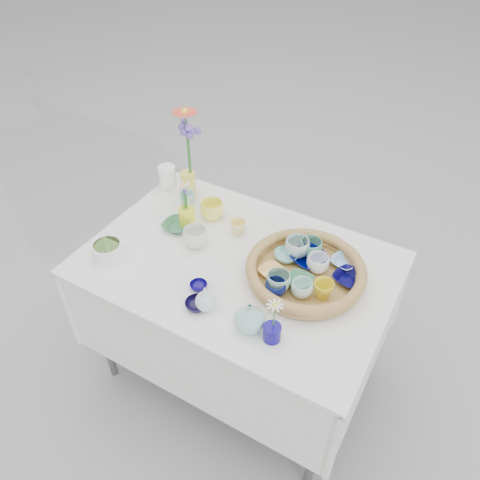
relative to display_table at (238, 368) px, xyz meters
The scene contains 34 objects.
ground 0.00m from the display_table, ahead, with size 80.00×80.00×0.00m, color #9B9B97.
display_table is the anchor object (origin of this frame).
wicker_tray 0.85m from the display_table, 10.12° to the left, with size 0.47×0.47×0.08m, color #A27145, non-canonical shape.
tray_ceramic_0 0.85m from the display_table, 26.35° to the left, with size 0.14×0.14×0.03m, color #000557.
tray_ceramic_1 0.92m from the display_table, 13.60° to the left, with size 0.12×0.12×0.03m, color #06043E.
tray_ceramic_2 0.90m from the display_table, ahead, with size 0.08×0.08×0.07m, color yellow.
tray_ceramic_3 0.84m from the display_table, ahead, with size 0.10×0.10×0.02m, color #3F845B.
tray_ceramic_4 0.85m from the display_table, 17.17° to the right, with size 0.09×0.09×0.07m, color #87B899.
tray_ceramic_5 0.82m from the display_table, 30.07° to the left, with size 0.10×0.10×0.03m, color #86C7BE.
tray_ceramic_6 0.86m from the display_table, 35.75° to the left, with size 0.10×0.10×0.08m, color silver.
tray_ceramic_7 0.88m from the display_table, 18.27° to the left, with size 0.09×0.09×0.07m, color white.
tray_ceramic_8 0.91m from the display_table, 25.52° to the left, with size 0.10×0.10×0.03m, color #92BFFD.
tray_ceramic_9 0.85m from the display_table, 23.96° to the right, with size 0.08×0.08×0.06m, color #091352.
tray_ceramic_10 0.81m from the display_table, ahead, with size 0.09×0.09×0.02m, color #FFBF68.
tray_ceramic_11 0.87m from the display_table, ahead, with size 0.08×0.08×0.07m, color silver.
tray_ceramic_12 0.87m from the display_table, 34.79° to the left, with size 0.09×0.09×0.07m, color #56987A.
loose_ceramic_0 0.87m from the display_table, 141.44° to the left, with size 0.11×0.11×0.09m, color #FEF857.
loose_ceramic_1 0.82m from the display_table, 119.55° to the left, with size 0.07×0.07×0.06m, color #FFE77B.
loose_ceramic_2 0.86m from the display_table, behind, with size 0.12×0.12×0.03m, color #387C52.
loose_ceramic_3 0.83m from the display_table, behind, with size 0.11×0.11×0.08m, color white.
loose_ceramic_4 0.80m from the display_table, 106.12° to the right, with size 0.07×0.07×0.02m, color #0B0259.
loose_ceramic_5 0.92m from the display_table, 151.07° to the left, with size 0.08×0.08×0.07m, color #A4DCD7.
loose_ceramic_6 0.83m from the display_table, 91.81° to the right, with size 0.09×0.09×0.03m, color black.
fluted_bowl 0.96m from the display_table, 153.59° to the right, with size 0.13×0.13×0.07m, color white, non-canonical shape.
bud_vase_paleblue 0.87m from the display_table, 84.85° to the right, with size 0.08×0.08×0.12m, color silver, non-canonical shape.
bud_vase_seafoam 0.89m from the display_table, 52.86° to the right, with size 0.11×0.11×0.12m, color #95C6C5.
bud_vase_cobalt 0.90m from the display_table, 42.81° to the right, with size 0.06×0.06×0.06m, color #0E066D.
single_daisy 0.97m from the display_table, 42.16° to the right, with size 0.07×0.07×0.13m, color white, non-canonical shape.
tall_vase_yellow 0.99m from the display_table, 146.53° to the left, with size 0.07×0.07×0.13m, color #EAE149.
gerbera 1.17m from the display_table, 145.61° to the left, with size 0.13×0.13×0.33m, color #FF4C32, non-canonical shape.
hydrangea 1.13m from the display_table, 144.73° to the left, with size 0.08×0.08×0.30m, color #664CAB, non-canonical shape.
white_pitcher 1.05m from the display_table, 152.39° to the left, with size 0.12×0.09×0.12m, color white, non-canonical shape.
daisy_cup 0.87m from the display_table, 162.29° to the left, with size 0.08×0.08×0.08m, color yellow.
daisy_posy 0.97m from the display_table, 161.04° to the left, with size 0.07×0.07×0.13m, color white, non-canonical shape.
Camera 1 is at (0.71, -1.21, 2.10)m, focal length 35.00 mm.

